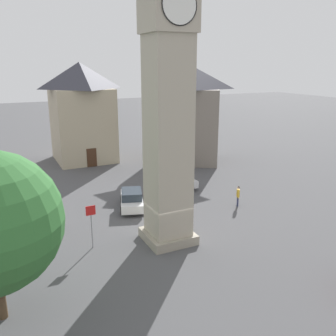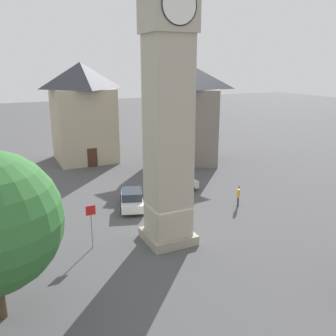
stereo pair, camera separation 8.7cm
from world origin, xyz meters
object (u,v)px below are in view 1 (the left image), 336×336
(car_red_corner, at_px, (132,199))
(pedestrian, at_px, (238,194))
(building_terrace_right, at_px, (82,112))
(car_blue_kerb, at_px, (175,184))
(building_shop_left, at_px, (188,113))
(car_black_far, at_px, (27,215))
(clock_tower, at_px, (168,27))
(road_sign, at_px, (91,220))

(car_red_corner, distance_m, pedestrian, 8.57)
(pedestrian, xyz_separation_m, building_terrace_right, (-7.53, 20.37, 4.78))
(car_blue_kerb, distance_m, pedestrian, 6.15)
(car_red_corner, xyz_separation_m, building_shop_left, (11.22, 11.15, 4.91))
(car_red_corner, distance_m, building_terrace_right, 17.75)
(pedestrian, distance_m, building_shop_left, 15.59)
(pedestrian, bearing_deg, car_black_far, 166.71)
(building_terrace_right, bearing_deg, clock_tower, -90.44)
(car_blue_kerb, xyz_separation_m, road_sign, (-9.40, -7.09, 1.14))
(building_shop_left, bearing_deg, building_terrace_right, 151.59)
(car_blue_kerb, bearing_deg, clock_tower, -119.68)
(building_shop_left, relative_size, building_terrace_right, 0.98)
(car_black_far, bearing_deg, building_terrace_right, 63.84)
(building_shop_left, relative_size, road_sign, 3.98)
(clock_tower, bearing_deg, car_red_corner, 91.59)
(car_red_corner, relative_size, pedestrian, 2.63)
(car_black_far, height_order, pedestrian, pedestrian)
(car_black_far, xyz_separation_m, building_terrace_right, (8.18, 16.66, 5.03))
(clock_tower, bearing_deg, building_shop_left, 57.60)
(clock_tower, relative_size, car_black_far, 5.11)
(building_shop_left, xyz_separation_m, road_sign, (-15.74, -16.23, -3.77))
(car_black_far, bearing_deg, clock_tower, -39.57)
(clock_tower, bearing_deg, car_blue_kerb, 60.32)
(car_red_corner, bearing_deg, clock_tower, -88.41)
(building_terrace_right, distance_m, road_sign, 22.97)
(road_sign, bearing_deg, car_red_corner, 48.35)
(road_sign, bearing_deg, clock_tower, -13.95)
(car_blue_kerb, relative_size, road_sign, 1.49)
(clock_tower, distance_m, road_sign, 12.19)
(building_terrace_right, bearing_deg, road_sign, -102.44)
(clock_tower, xyz_separation_m, building_terrace_right, (0.18, 23.28, -7.29))
(car_red_corner, distance_m, road_sign, 6.90)
(pedestrian, xyz_separation_m, building_shop_left, (3.34, 14.50, 4.66))
(clock_tower, relative_size, pedestrian, 13.20)
(building_shop_left, bearing_deg, car_black_far, -150.48)
(clock_tower, distance_m, building_shop_left, 21.90)
(car_red_corner, bearing_deg, pedestrian, -23.04)
(car_black_far, relative_size, building_shop_left, 0.39)
(car_black_far, bearing_deg, car_red_corner, -2.64)
(building_terrace_right, bearing_deg, car_blue_kerb, -73.22)
(car_blue_kerb, xyz_separation_m, car_red_corner, (-4.88, -2.01, 0.00))
(car_blue_kerb, bearing_deg, road_sign, -142.97)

